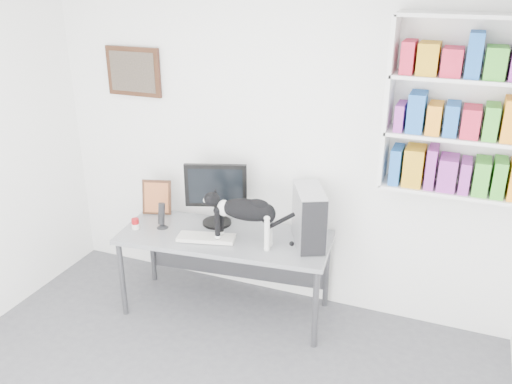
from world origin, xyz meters
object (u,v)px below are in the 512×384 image
at_px(bookshelf, 464,108).
at_px(pc_tower, 309,217).
at_px(keyboard, 206,238).
at_px(soup_can, 135,224).
at_px(speaker, 162,215).
at_px(desk, 226,273).
at_px(monitor, 216,194).
at_px(leaning_print, 157,197).
at_px(cat, 245,221).

xyz_separation_m(bookshelf, pc_tower, (-1.00, -0.17, -0.91)).
xyz_separation_m(keyboard, soup_can, (-0.64, -0.04, 0.03)).
bearing_deg(speaker, soup_can, -143.24).
height_order(desk, soup_can, soup_can).
relative_size(monitor, speaker, 2.39).
distance_m(monitor, speaker, 0.48).
xyz_separation_m(leaning_print, soup_can, (-0.01, -0.34, -0.11)).
height_order(monitor, cat, monitor).
distance_m(monitor, leaning_print, 0.59).
xyz_separation_m(keyboard, pc_tower, (0.77, 0.25, 0.21)).
bearing_deg(soup_can, speaker, 26.99).
xyz_separation_m(bookshelf, monitor, (-1.82, -0.13, -0.86)).
relative_size(keyboard, soup_can, 5.02).
bearing_deg(leaning_print, soup_can, -107.81).
height_order(bookshelf, leaning_print, bookshelf).
height_order(monitor, leaning_print, monitor).
xyz_separation_m(speaker, cat, (0.76, -0.02, 0.09)).
bearing_deg(soup_can, desk, 12.42).
bearing_deg(monitor, desk, -68.11).
height_order(bookshelf, desk, bookshelf).
bearing_deg(bookshelf, speaker, -170.57).
bearing_deg(desk, leaning_print, 160.10).
bearing_deg(speaker, pc_tower, 18.99).
bearing_deg(desk, cat, -26.20).
height_order(bookshelf, keyboard, bookshelf).
relative_size(desk, cat, 2.61).
distance_m(desk, soup_can, 0.86).
distance_m(monitor, soup_can, 0.72).
bearing_deg(pc_tower, keyboard, 172.09).
bearing_deg(desk, pc_tower, 5.09).
relative_size(bookshelf, cat, 1.89).
bearing_deg(soup_can, cat, 4.99).
distance_m(pc_tower, cat, 0.50).
height_order(soup_can, cat, cat).
distance_m(monitor, keyboard, 0.39).
relative_size(keyboard, leaning_print, 1.45).
relative_size(monitor, pc_tower, 1.21).
bearing_deg(soup_can, keyboard, 3.89).
height_order(keyboard, leaning_print, leaning_print).
distance_m(keyboard, speaker, 0.45).
xyz_separation_m(bookshelf, cat, (-1.45, -0.38, -0.93)).
relative_size(monitor, keyboard, 1.20).
bearing_deg(cat, speaker, 174.75).
bearing_deg(leaning_print, bookshelf, -13.70).
height_order(bookshelf, pc_tower, bookshelf).
bearing_deg(bookshelf, monitor, -175.93).
bearing_deg(pc_tower, leaning_print, 152.06).
distance_m(bookshelf, soup_can, 2.68).
bearing_deg(speaker, bookshelf, 19.21).
relative_size(speaker, leaning_print, 0.73).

